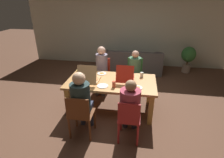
# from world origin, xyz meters

# --- Properties ---
(ground_plane) EXTENTS (20.00, 20.00, 0.00)m
(ground_plane) POSITION_xyz_m (0.00, 0.00, 0.00)
(ground_plane) COLOR brown
(back_wall) EXTENTS (7.30, 0.12, 2.67)m
(back_wall) POSITION_xyz_m (0.00, 3.23, 1.33)
(back_wall) COLOR beige
(back_wall) RESTS_ON ground
(dining_table) EXTENTS (1.94, 1.03, 0.73)m
(dining_table) POSITION_xyz_m (0.00, 0.00, 0.63)
(dining_table) COLOR #C0874B
(dining_table) RESTS_ON ground
(chair_0) EXTENTS (0.39, 0.41, 0.86)m
(chair_0) POSITION_xyz_m (0.47, -0.97, 0.49)
(chair_0) COLOR #AF2628
(chair_0) RESTS_ON ground
(person_0) EXTENTS (0.36, 0.52, 1.19)m
(person_0) POSITION_xyz_m (0.47, -0.84, 0.71)
(person_0) COLOR #2D2F3B
(person_0) RESTS_ON ground
(chair_1) EXTENTS (0.42, 0.45, 0.93)m
(chair_1) POSITION_xyz_m (0.47, 0.98, 0.50)
(chair_1) COLOR #306E30
(chair_1) RESTS_ON ground
(person_1) EXTENTS (0.31, 0.51, 1.18)m
(person_1) POSITION_xyz_m (0.47, 0.83, 0.70)
(person_1) COLOR #3B344D
(person_1) RESTS_ON ground
(chair_2) EXTENTS (0.40, 0.45, 0.89)m
(chair_2) POSITION_xyz_m (-0.40, 0.96, 0.48)
(chair_2) COLOR #B02E1B
(chair_2) RESTS_ON ground
(person_2) EXTENTS (0.31, 0.51, 1.26)m
(person_2) POSITION_xyz_m (-0.40, 0.82, 0.74)
(person_2) COLOR #433C3C
(person_2) RESTS_ON ground
(chair_3) EXTENTS (0.44, 0.41, 0.89)m
(chair_3) POSITION_xyz_m (-0.40, -0.99, 0.51)
(chair_3) COLOR brown
(chair_3) RESTS_ON ground
(person_3) EXTENTS (0.35, 0.49, 1.28)m
(person_3) POSITION_xyz_m (-0.40, -0.87, 0.76)
(person_3) COLOR #32384B
(person_3) RESTS_ON ground
(pizza_box_0) EXTENTS (0.37, 0.50, 0.38)m
(pizza_box_0) POSITION_xyz_m (0.30, 0.13, 0.79)
(pizza_box_0) COLOR red
(pizza_box_0) RESTS_ON dining_table
(pizza_box_1) EXTENTS (0.40, 0.51, 0.42)m
(pizza_box_1) POSITION_xyz_m (-0.46, -0.08, 0.79)
(pizza_box_1) COLOR tan
(pizza_box_1) RESTS_ON dining_table
(plate_0) EXTENTS (0.24, 0.24, 0.01)m
(plate_0) POSITION_xyz_m (-0.13, -0.29, 0.74)
(plate_0) COLOR white
(plate_0) RESTS_ON dining_table
(plate_1) EXTENTS (0.22, 0.22, 0.03)m
(plate_1) POSITION_xyz_m (-0.29, 0.35, 0.74)
(plate_1) COLOR white
(plate_1) RESTS_ON dining_table
(plate_2) EXTENTS (0.21, 0.21, 0.03)m
(plate_2) POSITION_xyz_m (0.58, -0.25, 0.74)
(plate_2) COLOR white
(plate_2) RESTS_ON dining_table
(drinking_glass_0) EXTENTS (0.07, 0.07, 0.13)m
(drinking_glass_0) POSITION_xyz_m (0.10, -0.30, 0.80)
(drinking_glass_0) COLOR #BF4B33
(drinking_glass_0) RESTS_ON dining_table
(drinking_glass_1) EXTENTS (0.08, 0.08, 0.12)m
(drinking_glass_1) POSITION_xyz_m (-0.83, 0.21, 0.79)
(drinking_glass_1) COLOR #DFC063
(drinking_glass_1) RESTS_ON dining_table
(drinking_glass_2) EXTENTS (0.08, 0.08, 0.12)m
(drinking_glass_2) POSITION_xyz_m (0.66, 0.30, 0.79)
(drinking_glass_2) COLOR silver
(drinking_glass_2) RESTS_ON dining_table
(couch) EXTENTS (2.14, 0.89, 0.79)m
(couch) POSITION_xyz_m (0.27, 2.45, 0.28)
(couch) COLOR #4E4848
(couch) RESTS_ON ground
(potted_plant) EXTENTS (0.47, 0.47, 0.90)m
(potted_plant) POSITION_xyz_m (2.21, 2.66, 0.56)
(potted_plant) COLOR gray
(potted_plant) RESTS_ON ground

